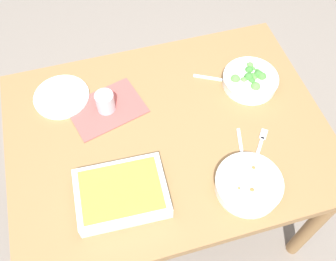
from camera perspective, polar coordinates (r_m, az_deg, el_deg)
name	(u,v)px	position (r m, az deg, el deg)	size (l,w,h in m)	color
ground_plane	(168,206)	(2.11, 0.00, -11.10)	(6.00, 6.00, 0.00)	slate
dining_table	(168,143)	(1.53, 0.00, -1.85)	(1.20, 0.90, 0.74)	olive
placemat	(107,109)	(1.53, -9.07, 3.23)	(0.28, 0.20, 0.00)	#B24C47
stew_bowl	(249,184)	(1.33, 11.85, -7.80)	(0.23, 0.23, 0.06)	white
broccoli_bowl	(250,80)	(1.60, 12.10, 7.37)	(0.22, 0.22, 0.07)	white
baking_dish	(122,193)	(1.30, -6.90, -9.17)	(0.31, 0.23, 0.06)	silver
drink_cup	(105,103)	(1.50, -9.26, 4.06)	(0.07, 0.07, 0.08)	#B2BCC6
side_plate	(62,97)	(1.60, -15.50, 4.85)	(0.22, 0.22, 0.01)	white
spoon_by_stew	(242,155)	(1.42, 10.93, -3.54)	(0.06, 0.17, 0.01)	silver
spoon_by_broccoli	(220,79)	(1.61, 7.78, 7.50)	(0.16, 0.10, 0.01)	silver
fork_on_table	(260,145)	(1.45, 13.49, -2.15)	(0.12, 0.15, 0.01)	silver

